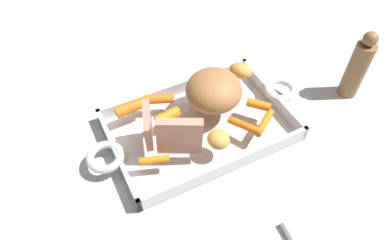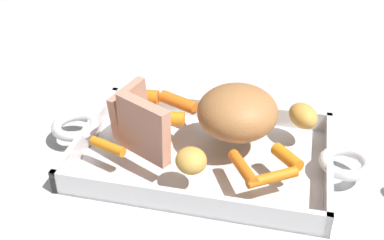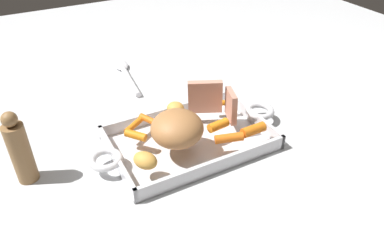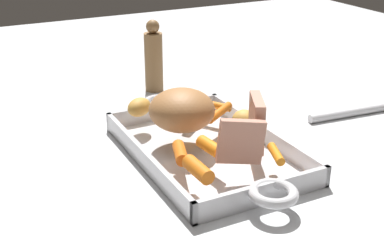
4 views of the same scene
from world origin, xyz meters
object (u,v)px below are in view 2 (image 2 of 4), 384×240
object	(u,v)px
baby_carrot_long	(168,118)
potato_golden_small	(194,161)
roast_slice_thick	(144,129)
baby_carrot_center_right	(243,168)
baby_carrot_southwest	(272,177)
roasting_dish	(203,154)
potato_corner	(303,116)
pork_roast	(237,112)
baby_carrot_short	(178,102)
roast_slice_thin	(128,110)
baby_carrot_southeast	(287,157)
baby_carrot_center_left	(108,146)
baby_carrot_northwest	(140,96)

from	to	relation	value
baby_carrot_long	potato_golden_small	xyz separation A→B (m)	(-0.06, 0.10, 0.01)
roast_slice_thick	baby_carrot_center_right	xyz separation A→B (m)	(-0.14, 0.01, -0.03)
baby_carrot_center_right	potato_golden_small	bearing A→B (deg)	10.69
baby_carrot_long	baby_carrot_southwest	distance (m)	0.19
roasting_dish	potato_corner	distance (m)	0.16
pork_roast	baby_carrot_short	world-z (taller)	pork_roast
pork_roast	roast_slice_thin	bearing A→B (deg)	10.63
roast_slice_thin	baby_carrot_southwest	distance (m)	0.23
roast_slice_thick	potato_corner	bearing A→B (deg)	-149.23
baby_carrot_southwest	baby_carrot_center_right	bearing A→B (deg)	-14.41
baby_carrot_southwest	roasting_dish	bearing A→B (deg)	-34.86
roast_slice_thick	baby_carrot_center_right	distance (m)	0.14
baby_carrot_long	baby_carrot_southwest	xyz separation A→B (m)	(-0.17, 0.10, -0.00)
baby_carrot_southwest	pork_roast	bearing A→B (deg)	-58.24
baby_carrot_long	potato_corner	bearing A→B (deg)	-167.61
baby_carrot_center_right	baby_carrot_long	bearing A→B (deg)	-35.24
pork_roast	baby_carrot_center_right	bearing A→B (deg)	104.03
roasting_dish	baby_carrot_southeast	size ratio (longest dim) A/B	9.63
roast_slice_thick	baby_carrot_short	xyz separation A→B (m)	(-0.01, -0.13, -0.03)
baby_carrot_center_right	baby_carrot_southeast	xyz separation A→B (m)	(-0.05, -0.03, 0.00)
pork_roast	potato_corner	bearing A→B (deg)	-154.67
roasting_dish	roast_slice_thick	distance (m)	0.11
baby_carrot_southeast	baby_carrot_long	bearing A→B (deg)	-16.92
baby_carrot_center_left	baby_carrot_center_right	size ratio (longest dim) A/B	0.78
baby_carrot_center_right	baby_carrot_short	distance (m)	0.19
baby_carrot_long	baby_carrot_northwest	distance (m)	0.08
baby_carrot_southeast	roast_slice_thick	bearing A→B (deg)	7.45
pork_roast	baby_carrot_short	xyz separation A→B (m)	(0.10, -0.05, -0.03)
baby_carrot_center_right	potato_corner	world-z (taller)	potato_corner
roasting_dish	baby_carrot_center_left	size ratio (longest dim) A/B	8.51
potato_corner	baby_carrot_center_right	bearing A→B (deg)	62.00
pork_roast	baby_carrot_northwest	world-z (taller)	pork_roast
roast_slice_thin	baby_carrot_center_left	distance (m)	0.06
baby_carrot_long	baby_carrot_center_left	distance (m)	0.11
baby_carrot_center_left	baby_carrot_short	bearing A→B (deg)	-116.19
baby_carrot_center_left	baby_carrot_southeast	size ratio (longest dim) A/B	1.13
baby_carrot_southwest	baby_carrot_northwest	distance (m)	0.27
potato_corner	baby_carrot_short	bearing A→B (deg)	-2.42
pork_roast	baby_carrot_long	bearing A→B (deg)	-0.33
pork_roast	baby_carrot_center_left	bearing A→B (deg)	26.39
baby_carrot_center_right	roast_slice_thin	bearing A→B (deg)	-18.74
baby_carrot_short	baby_carrot_center_right	bearing A→B (deg)	131.17
roasting_dish	baby_carrot_southeast	bearing A→B (deg)	166.44
baby_carrot_long	potato_golden_small	bearing A→B (deg)	122.35
baby_carrot_southwest	baby_carrot_center_right	size ratio (longest dim) A/B	0.98
roast_slice_thin	potato_corner	world-z (taller)	roast_slice_thin
roast_slice_thin	baby_carrot_northwest	world-z (taller)	roast_slice_thin
baby_carrot_short	potato_corner	xyz separation A→B (m)	(-0.19, 0.01, 0.01)
roasting_dish	baby_carrot_center_right	bearing A→B (deg)	136.35
baby_carrot_long	potato_corner	xyz separation A→B (m)	(-0.20, -0.04, 0.01)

